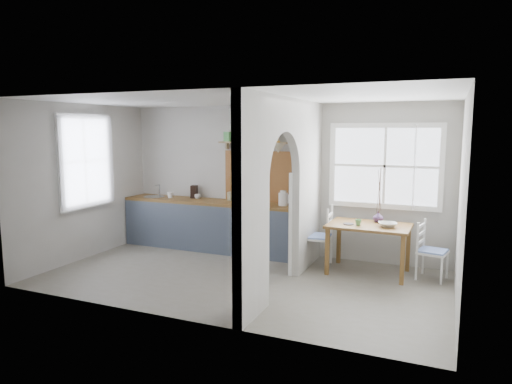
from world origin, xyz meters
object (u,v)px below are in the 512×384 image
at_px(chair_left, 317,236).
at_px(vase, 378,217).
at_px(dining_table, 368,249).
at_px(kettle, 283,198).
at_px(chair_right, 433,251).

distance_m(chair_left, vase, 1.00).
bearing_deg(chair_left, dining_table, 80.61).
relative_size(dining_table, kettle, 4.75).
bearing_deg(chair_left, kettle, -114.68).
bearing_deg(dining_table, chair_right, 6.05).
distance_m(chair_right, vase, 0.93).
xyz_separation_m(chair_left, kettle, (-0.66, 0.24, 0.54)).
xyz_separation_m(chair_left, chair_right, (1.74, 0.00, -0.06)).
bearing_deg(dining_table, kettle, 169.87).
bearing_deg(kettle, chair_left, -34.57).
height_order(chair_right, vase, vase).
bearing_deg(chair_right, dining_table, 106.47).
bearing_deg(chair_left, vase, 96.04).
bearing_deg(vase, chair_left, -169.32).
relative_size(chair_right, kettle, 3.36).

